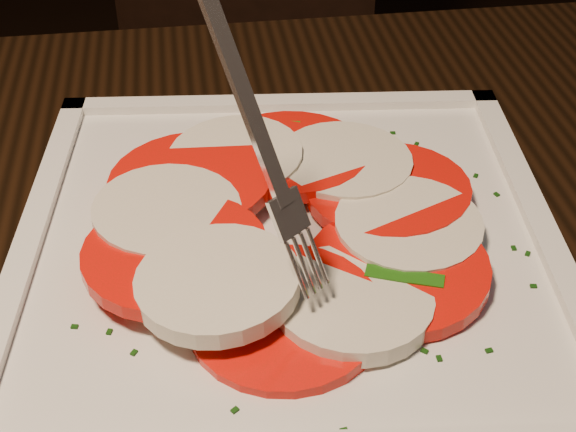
{
  "coord_description": "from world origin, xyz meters",
  "views": [
    {
      "loc": [
        -0.36,
        -0.21,
        1.06
      ],
      "look_at": [
        -0.33,
        0.14,
        0.78
      ],
      "focal_mm": 50.0,
      "sensor_mm": 36.0,
      "label": 1
    }
  ],
  "objects": [
    {
      "name": "chair",
      "position": [
        -0.34,
        0.92,
        0.53
      ],
      "size": [
        0.51,
        0.51,
        0.93
      ],
      "rotation": [
        0.0,
        0.0,
        -0.24
      ],
      "color": "black",
      "rests_on": "ground"
    },
    {
      "name": "plate",
      "position": [
        -0.33,
        0.14,
        0.76
      ],
      "size": [
        0.32,
        0.32,
        0.01
      ],
      "primitive_type": "cube",
      "rotation": [
        0.0,
        0.0,
        -0.06
      ],
      "color": "silver",
      "rests_on": "table"
    },
    {
      "name": "caprese_salad",
      "position": [
        -0.33,
        0.14,
        0.78
      ],
      "size": [
        0.25,
        0.27,
        0.03
      ],
      "color": "red",
      "rests_on": "plate"
    },
    {
      "name": "fork",
      "position": [
        -0.36,
        0.11,
        0.86
      ],
      "size": [
        0.08,
        0.08,
        0.15
      ],
      "primitive_type": null,
      "rotation": [
        0.0,
        0.0,
        0.72
      ],
      "color": "white",
      "rests_on": "caprese_salad"
    }
  ]
}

